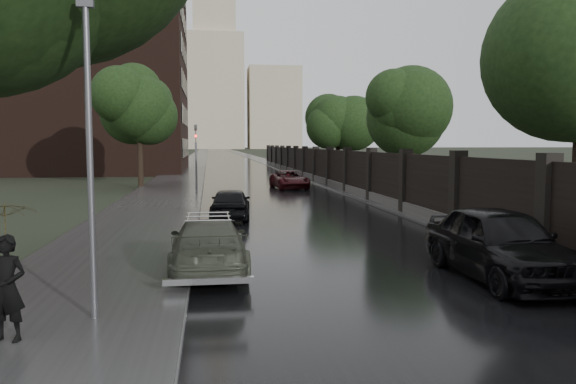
{
  "coord_description": "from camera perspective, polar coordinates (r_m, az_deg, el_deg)",
  "views": [
    {
      "loc": [
        -3.57,
        -7.57,
        2.93
      ],
      "look_at": [
        -1.27,
        8.75,
        1.5
      ],
      "focal_mm": 35.0,
      "sensor_mm": 36.0,
      "label": 1
    }
  ],
  "objects": [
    {
      "name": "verge_right",
      "position": [
        197.79,
        -5.41,
        4.1
      ],
      "size": [
        3.0,
        420.0,
        0.08
      ],
      "primitive_type": "cube",
      "color": "#2D2D2D",
      "rests_on": "ground"
    },
    {
      "name": "pedestrian_umbrella",
      "position": [
        8.72,
        -26.85,
        -3.5
      ],
      "size": [
        1.06,
        1.08,
        2.36
      ],
      "rotation": [
        0.0,
        0.0,
        -0.25
      ],
      "color": "black",
      "rests_on": "sidewalk_left"
    },
    {
      "name": "lamp_post",
      "position": [
        9.25,
        -19.48,
        3.08
      ],
      "size": [
        0.25,
        0.12,
        5.11
      ],
      "color": "#59595E",
      "rests_on": "ground"
    },
    {
      "name": "tree_right_c",
      "position": [
        48.88,
        5.11,
        7.31
      ],
      "size": [
        4.08,
        4.08,
        7.01
      ],
      "color": "black",
      "rests_on": "ground"
    },
    {
      "name": "fence_right",
      "position": [
        40.46,
        3.64,
        2.23
      ],
      "size": [
        0.45,
        75.72,
        2.7
      ],
      "color": "#383533",
      "rests_on": "ground"
    },
    {
      "name": "hatchback_left",
      "position": [
        21.65,
        -5.87,
        -1.18
      ],
      "size": [
        1.77,
        3.78,
        1.25
      ],
      "primitive_type": "imported",
      "rotation": [
        0.0,
        0.0,
        3.06
      ],
      "color": "black",
      "rests_on": "ground"
    },
    {
      "name": "stalinist_tower",
      "position": [
        309.62,
        -7.46,
        11.49
      ],
      "size": [
        92.0,
        30.0,
        159.0
      ],
      "color": "tan",
      "rests_on": "ground"
    },
    {
      "name": "car_right_far",
      "position": [
        36.39,
        0.16,
        1.27
      ],
      "size": [
        2.36,
        4.42,
        1.18
      ],
      "primitive_type": "imported",
      "rotation": [
        0.0,
        0.0,
        0.1
      ],
      "color": "#330B0F",
      "rests_on": "ground"
    },
    {
      "name": "volga_sedan",
      "position": [
        12.97,
        -8.08,
        -5.38
      ],
      "size": [
        1.77,
        4.25,
        1.23
      ],
      "primitive_type": "imported",
      "rotation": [
        0.0,
        0.0,
        3.15
      ],
      "color": "#44493A",
      "rests_on": "ground"
    },
    {
      "name": "sidewalk_left",
      "position": [
        197.6,
        -8.75,
        4.07
      ],
      "size": [
        4.0,
        420.0,
        0.16
      ],
      "primitive_type": "cube",
      "color": "#2D2D2D",
      "rests_on": "ground"
    },
    {
      "name": "road",
      "position": [
        197.62,
        -7.0,
        4.07
      ],
      "size": [
        8.0,
        420.0,
        0.02
      ],
      "primitive_type": "cube",
      "color": "black",
      "rests_on": "ground"
    },
    {
      "name": "ground",
      "position": [
        8.86,
        16.78,
        -14.56
      ],
      "size": [
        800.0,
        800.0,
        0.0
      ],
      "primitive_type": "plane",
      "color": "black",
      "rests_on": "ground"
    },
    {
      "name": "traffic_light",
      "position": [
        32.57,
        -9.33,
        3.96
      ],
      "size": [
        0.16,
        0.32,
        4.0
      ],
      "color": "#59595E",
      "rests_on": "ground"
    },
    {
      "name": "brick_building",
      "position": [
        61.7,
        -21.93,
        11.18
      ],
      "size": [
        24.0,
        18.0,
        20.0
      ],
      "primitive_type": "cube",
      "color": "black",
      "rests_on": "ground"
    },
    {
      "name": "tree_left_far",
      "position": [
        37.9,
        -14.88,
        8.29
      ],
      "size": [
        4.25,
        4.25,
        7.39
      ],
      "color": "black",
      "rests_on": "ground"
    },
    {
      "name": "car_right_near",
      "position": [
        12.91,
        20.77,
        -4.88
      ],
      "size": [
        1.9,
        4.68,
        1.59
      ],
      "primitive_type": "imported",
      "rotation": [
        0.0,
        0.0,
        0.01
      ],
      "color": "black",
      "rests_on": "ground"
    },
    {
      "name": "tree_right_b",
      "position": [
        31.63,
        12.62,
        8.5
      ],
      "size": [
        4.08,
        4.08,
        7.01
      ],
      "color": "black",
      "rests_on": "ground"
    }
  ]
}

